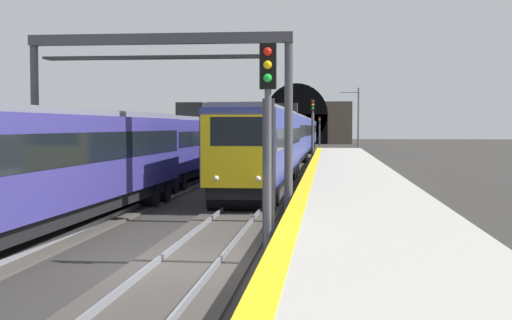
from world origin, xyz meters
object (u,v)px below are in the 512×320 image
at_px(railway_signal_near, 268,132).
at_px(catenary_mast_near, 358,119).
at_px(railway_signal_far, 320,128).
at_px(train_adjacent_platform, 145,150).
at_px(train_main_approaching, 293,136).
at_px(railway_signal_mid, 313,124).
at_px(overhead_signal_gantry, 159,78).

height_order(railway_signal_near, catenary_mast_near, catenary_mast_near).
height_order(railway_signal_near, railway_signal_far, railway_signal_near).
relative_size(train_adjacent_platform, railway_signal_near, 7.98).
distance_m(train_main_approaching, railway_signal_near, 48.21).
height_order(railway_signal_mid, overhead_signal_gantry, overhead_signal_gantry).
xyz_separation_m(railway_signal_mid, overhead_signal_gantry, (-39.92, 4.35, 1.50)).
xyz_separation_m(railway_signal_near, railway_signal_far, (97.35, 0.00, -0.20)).
xyz_separation_m(train_main_approaching, railway_signal_far, (49.18, -1.85, 0.56)).
bearing_deg(overhead_signal_gantry, train_main_approaching, -3.49).
xyz_separation_m(railway_signal_mid, railway_signal_far, (50.25, 0.00, -0.49)).
height_order(railway_signal_mid, catenary_mast_near, catenary_mast_near).
bearing_deg(railway_signal_far, train_main_approaching, -2.15).
bearing_deg(railway_signal_mid, overhead_signal_gantry, -6.22).
relative_size(railway_signal_near, catenary_mast_near, 0.64).
relative_size(train_adjacent_platform, railway_signal_mid, 7.23).
distance_m(railway_signal_mid, catenary_mast_near, 24.47).
distance_m(railway_signal_near, railway_signal_far, 97.35).
bearing_deg(catenary_mast_near, train_adjacent_platform, 168.05).
bearing_deg(train_adjacent_platform, catenary_mast_near, 169.31).
height_order(train_main_approaching, railway_signal_far, train_main_approaching).
height_order(train_adjacent_platform, railway_signal_near, railway_signal_near).
xyz_separation_m(train_main_approaching, railway_signal_mid, (-1.07, -1.85, 1.06)).
bearing_deg(railway_signal_far, railway_signal_near, 0.00).
distance_m(train_adjacent_platform, railway_signal_near, 16.18).
relative_size(railway_signal_mid, overhead_signal_gantry, 0.63).
relative_size(railway_signal_mid, catenary_mast_near, 0.71).
distance_m(train_main_approaching, catenary_mast_near, 23.94).
bearing_deg(train_main_approaching, railway_signal_mid, 60.19).
height_order(train_adjacent_platform, railway_signal_mid, railway_signal_mid).
bearing_deg(railway_signal_near, train_adjacent_platform, -154.91).
relative_size(railway_signal_near, railway_signal_mid, 0.91).
xyz_separation_m(railway_signal_near, overhead_signal_gantry, (7.17, 4.35, 1.79)).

